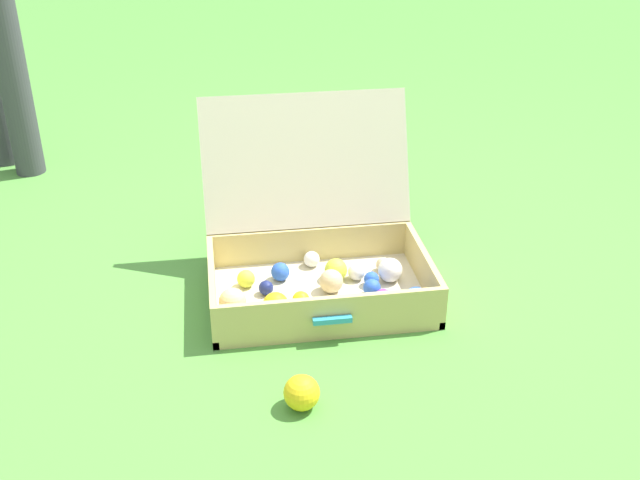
# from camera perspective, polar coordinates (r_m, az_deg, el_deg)

# --- Properties ---
(ground_plane) EXTENTS (16.00, 16.00, 0.00)m
(ground_plane) POSITION_cam_1_polar(r_m,az_deg,el_deg) (2.36, 0.78, -4.22)
(ground_plane) COLOR #4C8C38
(open_suitcase) EXTENTS (0.67, 0.63, 0.54)m
(open_suitcase) POSITION_cam_1_polar(r_m,az_deg,el_deg) (2.34, -0.19, -1.06)
(open_suitcase) COLOR beige
(open_suitcase) RESTS_ON ground
(stray_ball_on_grass) EXTENTS (0.09, 0.09, 0.09)m
(stray_ball_on_grass) POSITION_cam_1_polar(r_m,az_deg,el_deg) (1.91, -1.39, -11.44)
(stray_ball_on_grass) COLOR yellow
(stray_ball_on_grass) RESTS_ON ground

